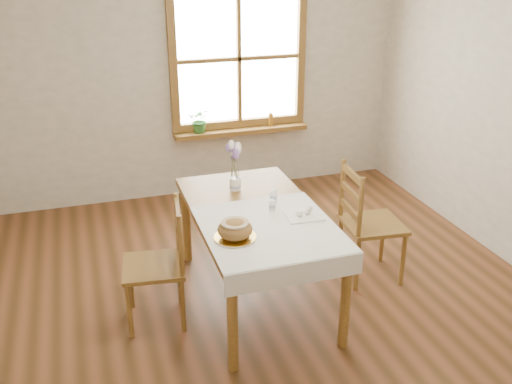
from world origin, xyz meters
TOP-DOWN VIEW (x-y plane):
  - ground at (0.00, 0.00)m, footprint 5.00×5.00m
  - room_walls at (0.00, 0.00)m, footprint 4.60×5.10m
  - window at (0.50, 2.47)m, footprint 1.46×0.08m
  - window_sill at (0.50, 2.40)m, footprint 1.46×0.20m
  - dining_table at (0.00, 0.30)m, footprint 0.90×1.60m
  - table_linen at (0.00, -0.00)m, footprint 0.91×0.99m
  - chair_left at (-0.78, 0.26)m, footprint 0.50×0.48m
  - chair_right at (1.00, 0.33)m, footprint 0.51×0.49m
  - bread_plate at (-0.27, -0.08)m, footprint 0.33×0.33m
  - bread_loaf at (-0.27, -0.08)m, footprint 0.23×0.23m
  - egg_napkin at (0.29, 0.09)m, footprint 0.28×0.24m
  - eggs at (0.29, 0.09)m, footprint 0.21×0.20m
  - salt_shaker at (0.10, 0.24)m, footprint 0.06×0.06m
  - pepper_shaker at (0.16, 0.38)m, footprint 0.06×0.06m
  - flower_vase at (-0.04, 0.71)m, footprint 0.10×0.10m
  - lavender_bouquet at (-0.04, 0.71)m, footprint 0.16×0.16m
  - potted_plant at (0.05, 2.40)m, footprint 0.31×0.33m
  - amber_bottle at (0.84, 2.40)m, footprint 0.06×0.06m

SIDE VIEW (x-z plane):
  - ground at x=0.00m, z-range 0.00..0.00m
  - chair_left at x=-0.78m, z-range 0.00..0.92m
  - chair_right at x=1.00m, z-range 0.00..0.97m
  - dining_table at x=0.00m, z-range 0.29..1.04m
  - window_sill at x=0.50m, z-range 0.66..0.71m
  - table_linen at x=0.00m, z-range 0.75..0.76m
  - egg_napkin at x=0.29m, z-range 0.76..0.77m
  - bread_plate at x=-0.27m, z-range 0.76..0.77m
  - amber_bottle at x=0.84m, z-range 0.71..0.86m
  - eggs at x=0.29m, z-range 0.77..0.82m
  - flower_vase at x=-0.04m, z-range 0.75..0.85m
  - salt_shaker at x=0.10m, z-range 0.76..0.85m
  - pepper_shaker at x=0.16m, z-range 0.76..0.87m
  - potted_plant at x=0.05m, z-range 0.71..0.92m
  - bread_loaf at x=-0.27m, z-range 0.77..0.90m
  - lavender_bouquet at x=-0.04m, z-range 0.85..1.15m
  - window at x=0.50m, z-range 0.72..2.18m
  - room_walls at x=0.00m, z-range 0.38..3.03m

